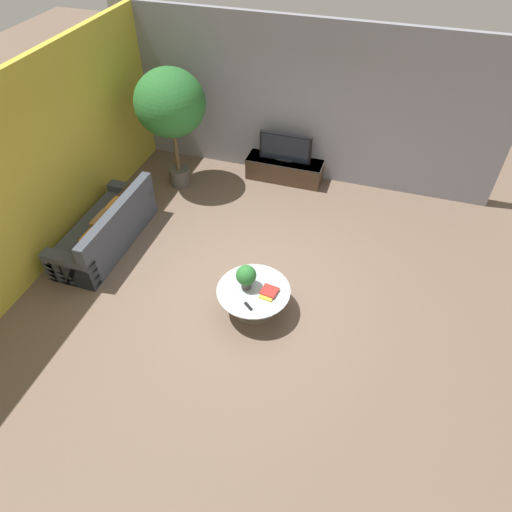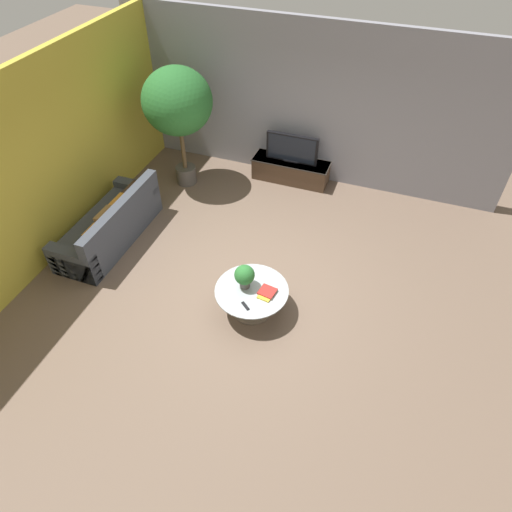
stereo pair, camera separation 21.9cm
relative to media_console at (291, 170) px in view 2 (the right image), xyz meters
name	(u,v)px [view 2 (the right image)]	position (x,y,z in m)	size (l,w,h in m)	color
ground_plane	(247,280)	(0.18, -2.94, -0.23)	(24.00, 24.00, 0.00)	brown
back_wall_stone	(309,104)	(0.18, 0.32, 1.27)	(7.40, 0.12, 3.00)	gray
side_wall_left	(57,154)	(-3.08, -2.74, 1.27)	(0.12, 7.40, 3.00)	gold
media_console	(291,170)	(0.00, 0.00, 0.00)	(1.53, 0.50, 0.44)	#473323
television	(292,148)	(0.00, 0.00, 0.49)	(1.02, 0.13, 0.56)	black
coffee_table	(252,296)	(0.47, -3.49, 0.08)	(1.06, 1.06, 0.44)	#756656
couch_by_wall	(111,226)	(-2.34, -2.82, 0.06)	(0.84, 2.14, 0.84)	#3D424C
potted_palm_tall	(177,104)	(-1.94, -0.79, 1.42)	(1.26, 1.26, 2.30)	#514C47
potted_plant_tabletop	(245,276)	(0.36, -3.46, 0.43)	(0.29, 0.29, 0.38)	#514C47
book_stack	(267,292)	(0.70, -3.48, 0.23)	(0.26, 0.31, 0.04)	gold
remote_black	(245,306)	(0.50, -3.80, 0.22)	(0.04, 0.16, 0.02)	black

